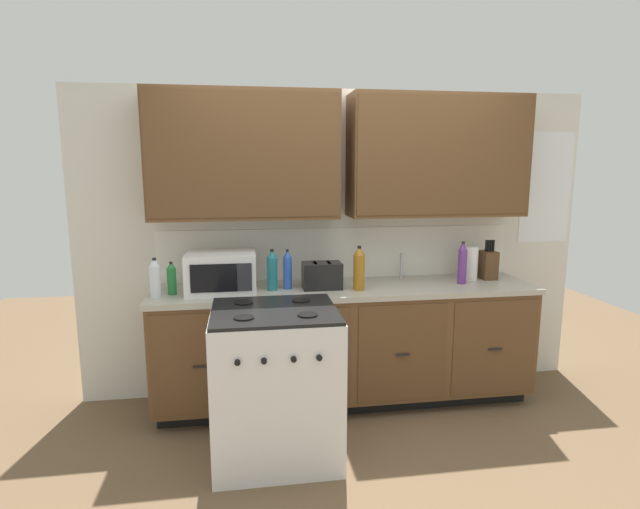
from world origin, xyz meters
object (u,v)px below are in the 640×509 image
at_px(knife_block, 488,264).
at_px(paper_towel_roll, 470,263).
at_px(bottle_blue, 288,270).
at_px(microwave, 221,272).
at_px(toaster, 322,275).
at_px(bottle_green, 172,278).
at_px(stove_range, 275,383).
at_px(bottle_violet, 462,263).
at_px(bottle_clear, 155,278).
at_px(bottle_amber, 359,269).
at_px(bottle_teal, 272,270).

relative_size(knife_block, paper_towel_roll, 1.19).
relative_size(knife_block, bottle_blue, 1.08).
xyz_separation_m(microwave, toaster, (0.72, -0.00, -0.04)).
bearing_deg(toaster, paper_towel_roll, 5.23).
distance_m(toaster, bottle_green, 1.05).
height_order(stove_range, bottle_green, bottle_green).
bearing_deg(bottle_violet, bottle_blue, 178.38).
bearing_deg(bottle_green, stove_range, -41.37).
bearing_deg(bottle_clear, bottle_green, 32.88).
distance_m(paper_towel_roll, bottle_amber, 0.96).
height_order(microwave, bottle_blue, bottle_blue).
height_order(knife_block, paper_towel_roll, knife_block).
bearing_deg(bottle_clear, stove_range, -34.45).
distance_m(toaster, bottle_blue, 0.25).
xyz_separation_m(stove_range, bottle_blue, (0.14, 0.63, 0.58)).
bearing_deg(bottle_violet, bottle_teal, 179.32).
relative_size(bottle_teal, bottle_clear, 1.09).
bearing_deg(knife_block, bottle_violet, -155.72).
bearing_deg(microwave, toaster, -0.33).
height_order(bottle_teal, bottle_clear, bottle_teal).
distance_m(bottle_green, bottle_amber, 1.31).
height_order(microwave, bottle_violet, bottle_violet).
bearing_deg(stove_range, toaster, 57.48).
relative_size(microwave, knife_block, 1.55).
xyz_separation_m(microwave, paper_towel_roll, (1.91, 0.10, -0.01)).
height_order(bottle_violet, bottle_amber, bottle_violet).
distance_m(stove_range, bottle_clear, 1.09).
bearing_deg(bottle_blue, bottle_teal, -169.78).
bearing_deg(microwave, knife_block, 2.99).
height_order(toaster, bottle_blue, bottle_blue).
bearing_deg(bottle_green, bottle_amber, -3.29).
bearing_deg(stove_range, bottle_violet, 22.13).
distance_m(microwave, bottle_green, 0.34).
bearing_deg(bottle_teal, bottle_violet, -0.68).
bearing_deg(bottle_violet, stove_range, -157.87).
distance_m(paper_towel_roll, bottle_teal, 1.55).
distance_m(stove_range, microwave, 0.90).
xyz_separation_m(microwave, bottle_violet, (1.78, -0.02, 0.02)).
distance_m(paper_towel_roll, bottle_blue, 1.44).
xyz_separation_m(knife_block, bottle_violet, (-0.27, -0.12, 0.04)).
height_order(stove_range, paper_towel_roll, paper_towel_roll).
height_order(microwave, bottle_amber, bottle_amber).
bearing_deg(toaster, stove_range, -122.52).
distance_m(bottle_amber, bottle_blue, 0.51).
xyz_separation_m(paper_towel_roll, bottle_teal, (-1.55, -0.10, 0.01)).
bearing_deg(bottle_blue, microwave, -177.32).
bearing_deg(stove_range, microwave, 118.84).
relative_size(bottle_violet, bottle_clear, 1.19).
bearing_deg(microwave, bottle_green, -177.14).
bearing_deg(bottle_amber, bottle_clear, 179.51).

